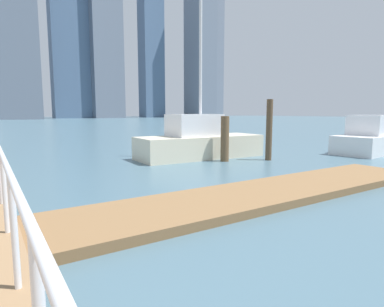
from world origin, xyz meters
The scene contains 13 objects.
ground_plane centered at (0.00, 20.00, 0.00)m, with size 300.00×300.00×0.00m, color #476675.
floating_dock centered at (2.09, 11.56, 0.09)m, with size 11.17×2.00×0.18m, color olive.
boardwalk_railing centered at (-3.15, 10.26, 1.24)m, with size 0.06×30.81×1.08m.
dock_piling_1 centered at (6.65, 15.74, 1.27)m, with size 0.26×0.26×2.54m, color brown.
dock_piling_3 centered at (4.89, 16.49, 0.93)m, with size 0.34×0.34×1.86m, color brown.
moored_boat_0 centered at (12.79, 14.72, 0.65)m, with size 5.19×2.50×1.87m.
moored_boat_2 centered at (4.59, 17.93, 0.73)m, with size 5.74×2.17×7.97m.
skyline_tower_2 centered at (6.08, 114.87, 24.08)m, with size 11.33×8.75×48.15m, color slate.
skyline_tower_3 centered at (24.30, 128.54, 30.48)m, with size 13.90×9.00×60.95m, color slate.
skyline_tower_4 centered at (35.38, 124.46, 26.66)m, with size 11.57×6.91×53.33m, color slate.
skyline_tower_5 centered at (56.96, 131.01, 26.93)m, with size 8.64×8.16×53.86m, color slate.
skyline_tower_6 centered at (74.68, 120.63, 30.90)m, with size 8.82×12.66×61.80m, color slate.
skyline_tower_7 centered at (90.15, 132.25, 41.85)m, with size 8.13×6.44×83.71m, color slate.
Camera 1 is at (-3.30, 6.29, 1.99)m, focal length 29.84 mm.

